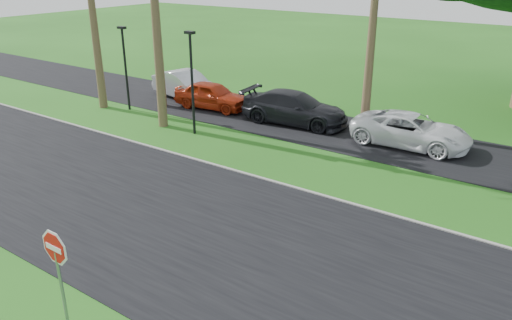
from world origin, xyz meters
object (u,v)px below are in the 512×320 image
at_px(car_silver, 186,86).
at_px(car_dark, 295,108).
at_px(car_minivan, 411,131).
at_px(stop_sign_near, 57,261).
at_px(car_red, 212,96).

relative_size(car_silver, car_dark, 0.90).
bearing_deg(car_dark, car_minivan, -94.56).
xyz_separation_m(stop_sign_near, car_minivan, (2.21, 15.57, -1.08)).
distance_m(car_dark, car_minivan, 5.71).
height_order(car_red, car_dark, car_dark).
relative_size(stop_sign_near, car_red, 0.63).
xyz_separation_m(car_silver, car_dark, (7.40, -0.38, -0.01)).
bearing_deg(car_minivan, car_silver, 87.16).
height_order(stop_sign_near, car_silver, stop_sign_near).
xyz_separation_m(stop_sign_near, car_red, (-8.45, 15.17, -1.06)).
distance_m(stop_sign_near, car_red, 17.39).
distance_m(car_silver, car_red, 2.55).
height_order(car_red, car_minivan, car_red).
height_order(car_silver, car_dark, car_silver).
relative_size(stop_sign_near, car_silver, 0.55).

